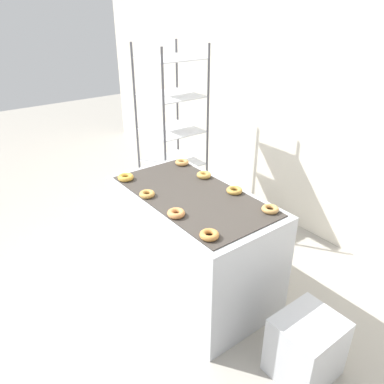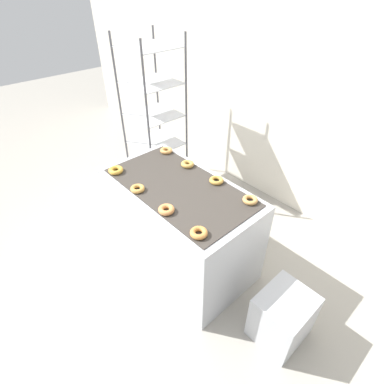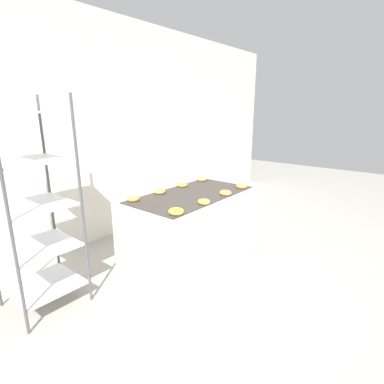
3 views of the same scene
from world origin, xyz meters
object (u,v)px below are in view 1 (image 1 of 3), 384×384
at_px(glaze_bin, 306,347).
at_px(donut_near_midright, 176,213).
at_px(donut_far_midleft, 204,175).
at_px(donut_far_right, 270,209).
at_px(donut_near_midleft, 147,194).
at_px(donut_near_left, 126,177).
at_px(donut_near_right, 209,235).
at_px(baking_rack_cart, 172,130).
at_px(donut_far_midright, 234,190).
at_px(donut_far_left, 182,162).
at_px(fryer_machine, 192,242).

xyz_separation_m(glaze_bin, donut_near_midright, (-0.92, -0.33, 0.66)).
relative_size(donut_far_midleft, donut_far_right, 0.99).
height_order(glaze_bin, donut_near_midleft, donut_near_midleft).
bearing_deg(donut_near_left, donut_near_right, 0.36).
distance_m(baking_rack_cart, donut_far_midright, 1.46).
xyz_separation_m(baking_rack_cart, glaze_bin, (2.35, -0.61, -0.70)).
bearing_deg(donut_far_midleft, donut_far_left, 177.31).
distance_m(baking_rack_cart, donut_near_midright, 1.71).
relative_size(fryer_machine, donut_near_midright, 11.46).
bearing_deg(fryer_machine, donut_far_left, 151.49).
bearing_deg(fryer_machine, donut_near_midleft, -122.49).
relative_size(glaze_bin, donut_near_right, 3.57).
bearing_deg(donut_far_right, donut_near_midright, -121.75).
bearing_deg(fryer_machine, donut_far_midleft, 125.21).
bearing_deg(fryer_machine, glaze_bin, 3.00).
height_order(donut_near_left, donut_near_midright, same).
xyz_separation_m(fryer_machine, donut_far_midleft, (-0.19, 0.27, 0.45)).
relative_size(donut_near_left, donut_near_right, 1.06).
bearing_deg(donut_far_right, donut_near_left, -152.81).
bearing_deg(fryer_machine, donut_far_midright, 58.60).
distance_m(donut_near_left, donut_near_midleft, 0.36).
height_order(donut_far_left, donut_far_midright, donut_far_left).
relative_size(donut_near_midleft, donut_near_midright, 0.95).
relative_size(donut_far_midleft, donut_far_midright, 0.97).
bearing_deg(donut_near_left, donut_near_midright, -0.42).
height_order(donut_near_left, donut_near_midleft, donut_near_left).
height_order(glaze_bin, donut_near_midright, donut_near_midright).
xyz_separation_m(fryer_machine, baking_rack_cart, (-1.24, 0.67, 0.48)).
xyz_separation_m(donut_near_right, donut_far_right, (0.00, 0.54, -0.00)).
height_order(baking_rack_cart, donut_near_midright, baking_rack_cart).
xyz_separation_m(baking_rack_cart, donut_near_midright, (1.43, -0.94, -0.03)).
distance_m(donut_near_right, donut_far_midleft, 0.88).
bearing_deg(donut_near_right, donut_far_left, 152.38).
xyz_separation_m(donut_near_midright, donut_near_right, (0.34, 0.01, -0.00)).
relative_size(baking_rack_cart, donut_near_midleft, 15.54).
bearing_deg(baking_rack_cart, fryer_machine, -28.31).
bearing_deg(donut_far_midright, glaze_bin, -13.07).
relative_size(glaze_bin, donut_near_midleft, 3.76).
height_order(donut_near_right, donut_far_right, donut_near_right).
distance_m(donut_near_right, donut_far_right, 0.54).
distance_m(glaze_bin, donut_near_left, 1.80).
xyz_separation_m(donut_near_right, donut_far_midright, (-0.35, 0.54, -0.00)).
relative_size(fryer_machine, donut_far_right, 11.68).
relative_size(baking_rack_cart, donut_near_midright, 14.82).
bearing_deg(donut_far_left, donut_near_midleft, -59.06).
xyz_separation_m(glaze_bin, donut_near_midleft, (-1.28, -0.34, 0.66)).
bearing_deg(donut_far_midright, donut_near_left, -142.29).
bearing_deg(donut_near_left, donut_far_midright, 37.71).
bearing_deg(baking_rack_cart, donut_far_midleft, -20.95).
height_order(baking_rack_cart, donut_near_right, baking_rack_cart).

